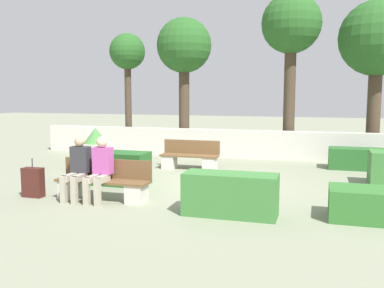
{
  "coord_description": "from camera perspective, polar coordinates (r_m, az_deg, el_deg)",
  "views": [
    {
      "loc": [
        2.59,
        -9.82,
        2.2
      ],
      "look_at": [
        -0.49,
        0.5,
        0.9
      ],
      "focal_mm": 40.0,
      "sensor_mm": 36.0,
      "label": 1
    }
  ],
  "objects": [
    {
      "name": "bench_front",
      "position": [
        9.01,
        -11.74,
        -5.31
      ],
      "size": [
        1.98,
        0.49,
        0.82
      ],
      "color": "brown",
      "rests_on": "ground_plane"
    },
    {
      "name": "planter_corner_left",
      "position": [
        12.5,
        -12.69,
        -0.88
      ],
      "size": [
        0.85,
        0.85,
        1.21
      ],
      "color": "beige",
      "rests_on": "ground_plane"
    },
    {
      "name": "suitcase",
      "position": [
        9.66,
        -20.43,
        -4.82
      ],
      "size": [
        0.44,
        0.21,
        0.83
      ],
      "color": "#471E19",
      "rests_on": "ground_plane"
    },
    {
      "name": "bench_left_side",
      "position": [
        12.32,
        -0.31,
        -1.96
      ],
      "size": [
        1.68,
        0.49,
        0.82
      ],
      "rotation": [
        0.0,
        0.0,
        -0.04
      ],
      "color": "brown",
      "rests_on": "ground_plane"
    },
    {
      "name": "hedge_block_mid_left",
      "position": [
        8.04,
        22.21,
        -7.46
      ],
      "size": [
        1.24,
        0.85,
        0.55
      ],
      "color": "#33702D",
      "rests_on": "ground_plane"
    },
    {
      "name": "hedge_block_mid_right",
      "position": [
        7.74,
        5.13,
        -6.72
      ],
      "size": [
        1.68,
        0.63,
        0.77
      ],
      "color": "#3D7A38",
      "rests_on": "ground_plane"
    },
    {
      "name": "person_seated_woman",
      "position": [
        8.81,
        -12.16,
        -2.91
      ],
      "size": [
        0.38,
        0.64,
        1.32
      ],
      "color": "#B2A893",
      "rests_on": "ground_plane"
    },
    {
      "name": "tree_rightmost",
      "position": [
        15.42,
        23.46,
        12.51
      ],
      "size": [
        2.45,
        2.45,
        5.18
      ],
      "color": "#473828",
      "rests_on": "ground_plane"
    },
    {
      "name": "ground_plane",
      "position": [
        10.39,
        1.79,
        -5.34
      ],
      "size": [
        60.0,
        60.0,
        0.0
      ],
      "primitive_type": "plane",
      "color": "gray"
    },
    {
      "name": "perimeter_wall",
      "position": [
        14.52,
        6.2,
        0.01
      ],
      "size": [
        14.52,
        0.3,
        0.95
      ],
      "color": "beige",
      "rests_on": "ground_plane"
    },
    {
      "name": "hedge_block_near_right",
      "position": [
        10.53,
        -10.55,
        -3.14
      ],
      "size": [
        1.75,
        0.74,
        0.78
      ],
      "color": "#235623",
      "rests_on": "ground_plane"
    },
    {
      "name": "tree_center_right",
      "position": [
        14.98,
        13.09,
        14.73
      ],
      "size": [
        1.98,
        1.98,
        5.46
      ],
      "color": "#473828",
      "rests_on": "ground_plane"
    },
    {
      "name": "tree_leftmost",
      "position": [
        16.34,
        -8.61,
        11.53
      ],
      "size": [
        1.32,
        1.32,
        4.38
      ],
      "color": "#473828",
      "rests_on": "ground_plane"
    },
    {
      "name": "hedge_block_near_left",
      "position": [
        13.21,
        22.01,
        -1.87
      ],
      "size": [
        1.97,
        0.73,
        0.61
      ],
      "color": "#286028",
      "rests_on": "ground_plane"
    },
    {
      "name": "tree_center_left",
      "position": [
        15.47,
        -1.07,
        12.54
      ],
      "size": [
        1.94,
        1.94,
        4.83
      ],
      "color": "#473828",
      "rests_on": "ground_plane"
    },
    {
      "name": "person_seated_man",
      "position": [
        9.07,
        -15.01,
        -2.82
      ],
      "size": [
        0.38,
        0.64,
        1.3
      ],
      "color": "#B2A893",
      "rests_on": "ground_plane"
    }
  ]
}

